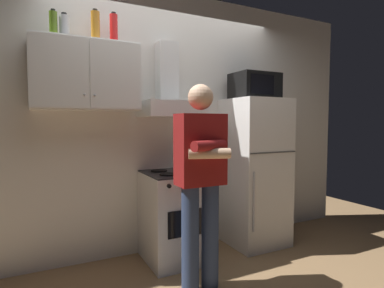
# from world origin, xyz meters

# --- Properties ---
(ground_plane) EXTENTS (7.00, 7.00, 0.00)m
(ground_plane) POSITION_xyz_m (0.00, 0.00, 0.00)
(ground_plane) COLOR olive
(back_wall_tiled) EXTENTS (4.80, 0.10, 2.70)m
(back_wall_tiled) POSITION_xyz_m (0.00, 0.60, 1.35)
(back_wall_tiled) COLOR silver
(back_wall_tiled) RESTS_ON ground_plane
(upper_cabinet) EXTENTS (0.90, 0.37, 0.60)m
(upper_cabinet) POSITION_xyz_m (-0.85, 0.37, 1.75)
(upper_cabinet) COLOR white
(stove_oven) EXTENTS (0.60, 0.62, 0.87)m
(stove_oven) POSITION_xyz_m (-0.05, 0.25, 0.43)
(stove_oven) COLOR white
(stove_oven) RESTS_ON ground_plane
(range_hood) EXTENTS (0.60, 0.44, 0.75)m
(range_hood) POSITION_xyz_m (-0.05, 0.38, 1.60)
(range_hood) COLOR white
(refrigerator) EXTENTS (0.60, 0.62, 1.60)m
(refrigerator) POSITION_xyz_m (0.90, 0.25, 0.80)
(refrigerator) COLOR white
(refrigerator) RESTS_ON ground_plane
(microwave) EXTENTS (0.48, 0.37, 0.28)m
(microwave) POSITION_xyz_m (0.90, 0.27, 1.74)
(microwave) COLOR black
(microwave) RESTS_ON refrigerator
(person_standing) EXTENTS (0.38, 0.33, 1.64)m
(person_standing) POSITION_xyz_m (-0.10, -0.36, 0.90)
(person_standing) COLOR navy
(person_standing) RESTS_ON ground_plane
(cooking_pot) EXTENTS (0.31, 0.21, 0.12)m
(cooking_pot) POSITION_xyz_m (0.08, 0.13, 0.93)
(cooking_pot) COLOR #B7BABF
(cooking_pot) RESTS_ON stove_oven
(bottle_olive_oil) EXTENTS (0.06, 0.06, 0.22)m
(bottle_olive_oil) POSITION_xyz_m (-1.10, 0.35, 2.15)
(bottle_olive_oil) COLOR #4C6B19
(bottle_olive_oil) RESTS_ON upper_cabinet
(bottle_soda_red) EXTENTS (0.07, 0.07, 0.29)m
(bottle_soda_red) POSITION_xyz_m (-0.60, 0.39, 2.19)
(bottle_soda_red) COLOR red
(bottle_soda_red) RESTS_ON upper_cabinet
(bottle_canister_steel) EXTENTS (0.08, 0.08, 0.21)m
(bottle_canister_steel) POSITION_xyz_m (-1.02, 0.37, 2.15)
(bottle_canister_steel) COLOR #B2B5BA
(bottle_canister_steel) RESTS_ON upper_cabinet
(bottle_liquor_amber) EXTENTS (0.08, 0.08, 0.28)m
(bottle_liquor_amber) POSITION_xyz_m (-0.77, 0.36, 2.18)
(bottle_liquor_amber) COLOR #B7721E
(bottle_liquor_amber) RESTS_ON upper_cabinet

